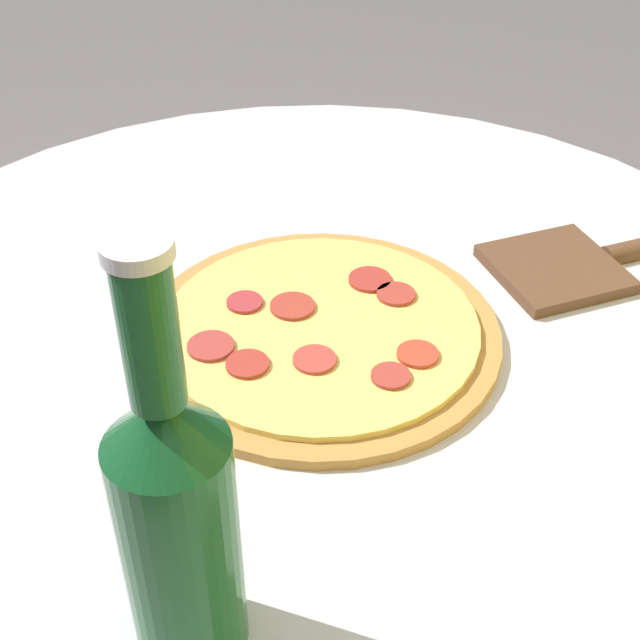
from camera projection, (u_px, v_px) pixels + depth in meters
table at (317, 476)px, 0.90m from camera, size 0.95×0.95×0.77m
pizza at (320, 331)px, 0.77m from camera, size 0.31×0.31×0.02m
beer_bottle at (177, 518)px, 0.48m from camera, size 0.07×0.07×0.28m
pizza_paddle at (587, 261)px, 0.86m from camera, size 0.22×0.22×0.02m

